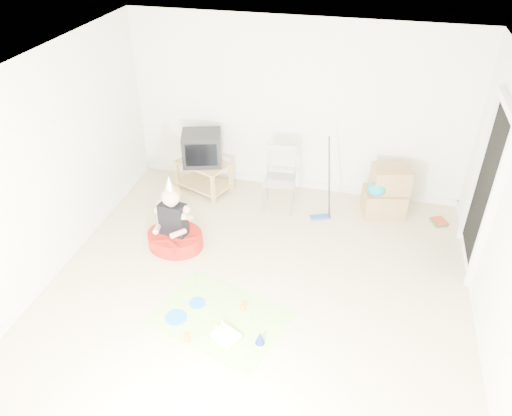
% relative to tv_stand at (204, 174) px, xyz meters
% --- Properties ---
extents(ground, '(5.00, 5.00, 0.00)m').
position_rel_tv_stand_xyz_m(ground, '(1.33, -2.02, -0.29)').
color(ground, '#CABB91').
rests_on(ground, ground).
extents(doorway_recess, '(0.02, 0.90, 2.05)m').
position_rel_tv_stand_xyz_m(doorway_recess, '(3.81, -0.82, 0.74)').
color(doorway_recess, black).
rests_on(doorway_recess, ground).
extents(tv_stand, '(0.91, 0.75, 0.49)m').
position_rel_tv_stand_xyz_m(tv_stand, '(0.00, 0.00, 0.00)').
color(tv_stand, '#AC854D').
rests_on(tv_stand, ground).
extents(crt_tv, '(0.68, 0.61, 0.49)m').
position_rel_tv_stand_xyz_m(crt_tv, '(0.00, -0.00, 0.45)').
color(crt_tv, black).
rests_on(crt_tv, tv_stand).
extents(folding_chair, '(0.46, 0.44, 0.97)m').
position_rel_tv_stand_xyz_m(folding_chair, '(1.23, -0.21, 0.18)').
color(folding_chair, '#98989D').
rests_on(folding_chair, ground).
extents(cardboard_boxes, '(0.67, 0.58, 0.74)m').
position_rel_tv_stand_xyz_m(cardboard_boxes, '(2.74, 0.01, 0.07)').
color(cardboard_boxes, '#99774A').
rests_on(cardboard_boxes, ground).
extents(floor_mop, '(0.30, 0.37, 1.14)m').
position_rel_tv_stand_xyz_m(floor_mop, '(1.87, -0.33, -0.03)').
color(floor_mop, '#213DA8').
rests_on(floor_mop, ground).
extents(book_pile, '(0.25, 0.28, 0.05)m').
position_rel_tv_stand_xyz_m(book_pile, '(3.53, -0.05, -0.26)').
color(book_pile, '#256F3F').
rests_on(book_pile, ground).
extents(seated_woman, '(0.83, 0.83, 1.07)m').
position_rel_tv_stand_xyz_m(seated_woman, '(0.09, -1.44, -0.05)').
color(seated_woman, '#A9190F').
rests_on(seated_woman, ground).
extents(party_mat, '(1.64, 1.39, 0.01)m').
position_rel_tv_stand_xyz_m(party_mat, '(1.04, -2.56, -0.29)').
color(party_mat, '#FF358E').
rests_on(party_mat, ground).
extents(birthday_cake, '(0.34, 0.32, 0.14)m').
position_rel_tv_stand_xyz_m(birthday_cake, '(1.20, -2.84, -0.25)').
color(birthday_cake, white).
rests_on(birthday_cake, party_mat).
extents(blue_plate_near, '(0.27, 0.27, 0.01)m').
position_rel_tv_stand_xyz_m(blue_plate_near, '(0.73, -2.41, -0.28)').
color(blue_plate_near, blue).
rests_on(blue_plate_near, party_mat).
extents(blue_plate_far, '(0.34, 0.34, 0.01)m').
position_rel_tv_stand_xyz_m(blue_plate_far, '(0.57, -2.68, -0.28)').
color(blue_plate_far, blue).
rests_on(blue_plate_far, party_mat).
extents(orange_cup_near, '(0.07, 0.07, 0.07)m').
position_rel_tv_stand_xyz_m(orange_cup_near, '(1.26, -2.37, -0.25)').
color(orange_cup_near, orange).
rests_on(orange_cup_near, party_mat).
extents(orange_cup_far, '(0.09, 0.09, 0.08)m').
position_rel_tv_stand_xyz_m(orange_cup_far, '(0.81, -2.96, -0.24)').
color(orange_cup_far, orange).
rests_on(orange_cup_far, party_mat).
extents(blue_party_hat, '(0.11, 0.11, 0.15)m').
position_rel_tv_stand_xyz_m(blue_party_hat, '(1.57, -2.81, -0.21)').
color(blue_party_hat, '#16219D').
rests_on(blue_party_hat, party_mat).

